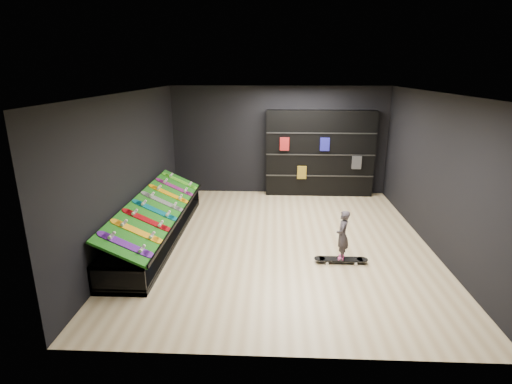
{
  "coord_description": "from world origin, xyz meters",
  "views": [
    {
      "loc": [
        -0.14,
        -7.64,
        3.41
      ],
      "look_at": [
        -0.5,
        0.2,
        1.0
      ],
      "focal_mm": 28.0,
      "sensor_mm": 36.0,
      "label": 1
    }
  ],
  "objects_px": {
    "floor_skateboard": "(341,260)",
    "child": "(342,245)",
    "back_shelving": "(320,153)",
    "display_rack": "(158,228)"
  },
  "relations": [
    {
      "from": "display_rack",
      "to": "floor_skateboard",
      "type": "relative_size",
      "value": 4.59
    },
    {
      "from": "child",
      "to": "back_shelving",
      "type": "bearing_deg",
      "value": -166.58
    },
    {
      "from": "child",
      "to": "display_rack",
      "type": "bearing_deg",
      "value": -90.63
    },
    {
      "from": "display_rack",
      "to": "child",
      "type": "xyz_separation_m",
      "value": [
        3.67,
        -0.93,
        0.12
      ]
    },
    {
      "from": "display_rack",
      "to": "back_shelving",
      "type": "distance_m",
      "value": 5.04
    },
    {
      "from": "floor_skateboard",
      "to": "child",
      "type": "relative_size",
      "value": 1.76
    },
    {
      "from": "floor_skateboard",
      "to": "child",
      "type": "bearing_deg",
      "value": 0.0
    },
    {
      "from": "back_shelving",
      "to": "display_rack",
      "type": "bearing_deg",
      "value": -137.94
    },
    {
      "from": "back_shelving",
      "to": "child",
      "type": "bearing_deg",
      "value": -90.17
    },
    {
      "from": "back_shelving",
      "to": "floor_skateboard",
      "type": "bearing_deg",
      "value": -90.17
    }
  ]
}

